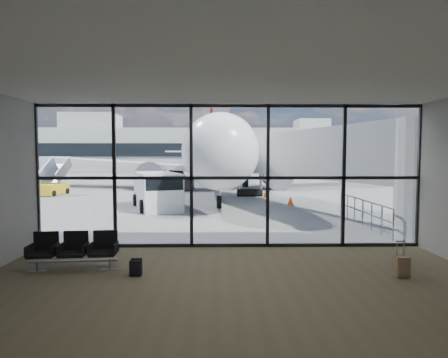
{
  "coord_description": "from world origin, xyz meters",
  "views": [
    {
      "loc": [
        -0.36,
        -11.71,
        2.88
      ],
      "look_at": [
        -0.13,
        3.0,
        1.98
      ],
      "focal_mm": 30.0,
      "sensor_mm": 36.0,
      "label": 1
    }
  ],
  "objects_px": {
    "airliner": "(214,154)",
    "service_van": "(157,190)",
    "seating_row": "(75,249)",
    "backpack": "(136,268)",
    "belt_loader": "(182,183)",
    "suitcase": "(402,267)",
    "mobile_stairs": "(51,187)"
  },
  "relations": [
    {
      "from": "belt_loader",
      "to": "mobile_stairs",
      "type": "relative_size",
      "value": 1.15
    },
    {
      "from": "backpack",
      "to": "seating_row",
      "type": "bearing_deg",
      "value": 163.93
    },
    {
      "from": "seating_row",
      "to": "mobile_stairs",
      "type": "relative_size",
      "value": 0.64
    },
    {
      "from": "airliner",
      "to": "mobile_stairs",
      "type": "relative_size",
      "value": 11.51
    },
    {
      "from": "backpack",
      "to": "mobile_stairs",
      "type": "bearing_deg",
      "value": 121.38
    },
    {
      "from": "belt_loader",
      "to": "airliner",
      "type": "bearing_deg",
      "value": 31.94
    },
    {
      "from": "seating_row",
      "to": "belt_loader",
      "type": "height_order",
      "value": "belt_loader"
    },
    {
      "from": "suitcase",
      "to": "belt_loader",
      "type": "distance_m",
      "value": 24.29
    },
    {
      "from": "suitcase",
      "to": "belt_loader",
      "type": "height_order",
      "value": "belt_loader"
    },
    {
      "from": "backpack",
      "to": "airliner",
      "type": "xyz_separation_m",
      "value": [
        1.58,
        26.5,
        2.84
      ]
    },
    {
      "from": "service_van",
      "to": "belt_loader",
      "type": "relative_size",
      "value": 1.28
    },
    {
      "from": "belt_loader",
      "to": "backpack",
      "type": "bearing_deg",
      "value": -108.4
    },
    {
      "from": "airliner",
      "to": "mobile_stairs",
      "type": "distance_m",
      "value": 14.36
    },
    {
      "from": "suitcase",
      "to": "seating_row",
      "type": "bearing_deg",
      "value": 169.64
    },
    {
      "from": "airliner",
      "to": "seating_row",
      "type": "bearing_deg",
      "value": -98.91
    },
    {
      "from": "seating_row",
      "to": "mobile_stairs",
      "type": "xyz_separation_m",
      "value": [
        -8.82,
        18.57,
        0.01
      ]
    },
    {
      "from": "backpack",
      "to": "service_van",
      "type": "relative_size",
      "value": 0.08
    },
    {
      "from": "seating_row",
      "to": "service_van",
      "type": "distance_m",
      "value": 11.01
    },
    {
      "from": "suitcase",
      "to": "mobile_stairs",
      "type": "relative_size",
      "value": 0.26
    },
    {
      "from": "mobile_stairs",
      "to": "belt_loader",
      "type": "bearing_deg",
      "value": 27.61
    },
    {
      "from": "airliner",
      "to": "service_van",
      "type": "height_order",
      "value": "airliner"
    },
    {
      "from": "seating_row",
      "to": "suitcase",
      "type": "xyz_separation_m",
      "value": [
        8.01,
        -0.79,
        -0.27
      ]
    },
    {
      "from": "seating_row",
      "to": "airliner",
      "type": "bearing_deg",
      "value": 77.97
    },
    {
      "from": "airliner",
      "to": "service_van",
      "type": "bearing_deg",
      "value": -102.82
    },
    {
      "from": "seating_row",
      "to": "belt_loader",
      "type": "bearing_deg",
      "value": 83.72
    },
    {
      "from": "seating_row",
      "to": "suitcase",
      "type": "bearing_deg",
      "value": -10.5
    },
    {
      "from": "airliner",
      "to": "mobile_stairs",
      "type": "bearing_deg",
      "value": -150.37
    },
    {
      "from": "service_van",
      "to": "belt_loader",
      "type": "height_order",
      "value": "service_van"
    },
    {
      "from": "seating_row",
      "to": "backpack",
      "type": "relative_size",
      "value": 5.24
    },
    {
      "from": "seating_row",
      "to": "suitcase",
      "type": "relative_size",
      "value": 2.5
    },
    {
      "from": "airliner",
      "to": "backpack",
      "type": "bearing_deg",
      "value": -95.18
    },
    {
      "from": "mobile_stairs",
      "to": "seating_row",
      "type": "bearing_deg",
      "value": -58.84
    }
  ]
}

